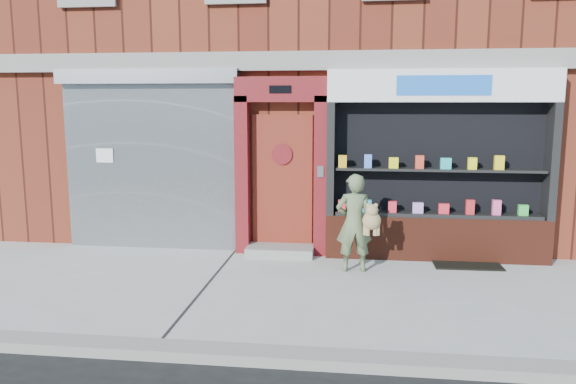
# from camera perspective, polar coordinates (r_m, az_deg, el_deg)

# --- Properties ---
(ground) EXTENTS (80.00, 80.00, 0.00)m
(ground) POSITION_cam_1_polar(r_m,az_deg,el_deg) (7.64, 3.11, -9.99)
(ground) COLOR #9E9E99
(ground) RESTS_ON ground
(curb) EXTENTS (60.00, 0.30, 0.12)m
(curb) POSITION_cam_1_polar(r_m,az_deg,el_deg) (5.63, 1.52, -16.55)
(curb) COLOR gray
(curb) RESTS_ON ground
(building) EXTENTS (12.00, 8.16, 8.00)m
(building) POSITION_cam_1_polar(r_m,az_deg,el_deg) (13.29, 5.15, 15.56)
(building) COLOR #5E2215
(building) RESTS_ON ground
(shutter_bay) EXTENTS (3.10, 0.30, 3.04)m
(shutter_bay) POSITION_cam_1_polar(r_m,az_deg,el_deg) (9.80, -13.79, 4.29)
(shutter_bay) COLOR gray
(shutter_bay) RESTS_ON ground
(red_door_bay) EXTENTS (1.52, 0.58, 2.90)m
(red_door_bay) POSITION_cam_1_polar(r_m,az_deg,el_deg) (9.21, -0.66, 2.62)
(red_door_bay) COLOR #560E13
(red_door_bay) RESTS_ON ground
(pharmacy_bay) EXTENTS (3.50, 0.41, 3.00)m
(pharmacy_bay) POSITION_cam_1_polar(r_m,az_deg,el_deg) (9.17, 14.96, 1.75)
(pharmacy_bay) COLOR #582214
(pharmacy_bay) RESTS_ON ground
(woman) EXTENTS (0.68, 0.49, 1.47)m
(woman) POSITION_cam_1_polar(r_m,az_deg,el_deg) (8.35, 6.88, -3.09)
(woman) COLOR #5A6B46
(woman) RESTS_ON ground
(doormat) EXTENTS (1.04, 0.74, 0.03)m
(doormat) POSITION_cam_1_polar(r_m,az_deg,el_deg) (9.26, 17.62, -6.90)
(doormat) COLOR black
(doormat) RESTS_ON ground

